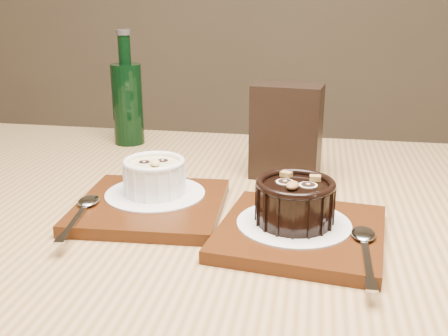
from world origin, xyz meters
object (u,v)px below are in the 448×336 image
object	(u,v)px
tray_left	(151,206)
green_bottle	(127,101)
ramekin_white	(154,175)
condiment_stand	(286,132)
table	(228,281)
tray_right	(301,233)
ramekin_dark	(295,200)

from	to	relation	value
tray_left	green_bottle	distance (m)	0.34
ramekin_white	green_bottle	xyz separation A→B (m)	(-0.13, 0.28, 0.04)
ramekin_white	condiment_stand	bearing A→B (deg)	17.13
table	tray_left	world-z (taller)	tray_left
table	condiment_stand	bearing A→B (deg)	69.14
tray_left	green_bottle	size ratio (longest dim) A/B	0.88
tray_left	condiment_stand	xyz separation A→B (m)	(0.16, 0.16, 0.06)
ramekin_white	green_bottle	distance (m)	0.31
table	condiment_stand	xyz separation A→B (m)	(0.06, 0.16, 0.16)
tray_right	condiment_stand	bearing A→B (deg)	97.58
ramekin_white	condiment_stand	distance (m)	0.22
table	tray_left	bearing A→B (deg)	179.33
tray_right	ramekin_white	bearing A→B (deg)	159.35
table	green_bottle	world-z (taller)	green_bottle
table	tray_left	distance (m)	0.14
condiment_stand	tray_right	bearing A→B (deg)	-82.42
ramekin_white	ramekin_dark	world-z (taller)	ramekin_dark
tray_left	tray_right	world-z (taller)	same
table	condiment_stand	distance (m)	0.24
green_bottle	ramekin_white	bearing A→B (deg)	-65.02
ramekin_dark	condiment_stand	distance (m)	0.21
table	ramekin_white	bearing A→B (deg)	166.52
tray_right	green_bottle	xyz separation A→B (m)	(-0.32, 0.35, 0.07)
tray_right	condiment_stand	xyz separation A→B (m)	(-0.03, 0.21, 0.06)
tray_left	green_bottle	xyz separation A→B (m)	(-0.13, 0.30, 0.07)
ramekin_dark	green_bottle	distance (m)	0.47
table	condiment_stand	world-z (taller)	condiment_stand
table	ramekin_white	xyz separation A→B (m)	(-0.10, 0.02, 0.13)
tray_left	condiment_stand	bearing A→B (deg)	45.22
ramekin_white	ramekin_dark	bearing A→B (deg)	-43.46
table	ramekin_dark	distance (m)	0.16
tray_left	condiment_stand	size ratio (longest dim) A/B	1.29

